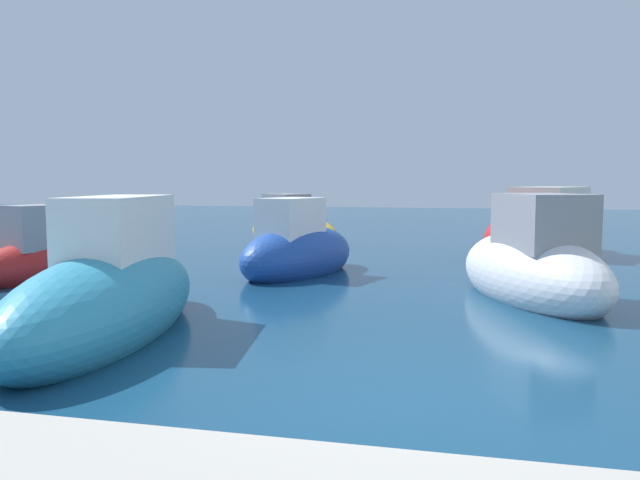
{
  "coord_description": "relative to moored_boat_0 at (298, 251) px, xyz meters",
  "views": [
    {
      "loc": [
        0.38,
        -5.28,
        1.95
      ],
      "look_at": [
        -3.18,
        10.32,
        0.42
      ],
      "focal_mm": 34.99,
      "sensor_mm": 36.0,
      "label": 1
    }
  ],
  "objects": [
    {
      "name": "moored_boat_6",
      "position": [
        -9.91,
        5.05,
        -0.15
      ],
      "size": [
        1.91,
        4.04,
        1.12
      ],
      "rotation": [
        0.0,
        0.0,
        4.53
      ],
      "color": "white",
      "rests_on": "ground"
    },
    {
      "name": "moored_boat_4",
      "position": [
        5.39,
        4.24,
        0.13
      ],
      "size": [
        4.27,
        5.77,
        2.2
      ],
      "rotation": [
        0.0,
        0.0,
        4.25
      ],
      "color": "#B21E1E",
      "rests_on": "ground"
    },
    {
      "name": "moored_boat_2",
      "position": [
        -1.74,
        5.81,
        -0.02
      ],
      "size": [
        3.91,
        3.39,
        1.82
      ],
      "rotation": [
        0.0,
        0.0,
        5.65
      ],
      "color": "gold",
      "rests_on": "ground"
    },
    {
      "name": "moored_boat_8",
      "position": [
        -4.51,
        -1.68,
        -0.05
      ],
      "size": [
        2.44,
        3.95,
        1.72
      ],
      "rotation": [
        0.0,
        0.0,
        1.21
      ],
      "color": "#B21E1E",
      "rests_on": "ground"
    },
    {
      "name": "moored_boat_1",
      "position": [
        4.51,
        -1.85,
        0.05
      ],
      "size": [
        2.99,
        4.33,
        2.07
      ],
      "rotation": [
        0.0,
        0.0,
        1.95
      ],
      "color": "white",
      "rests_on": "ground"
    },
    {
      "name": "moored_boat_0",
      "position": [
        0.0,
        0.0,
        0.0
      ],
      "size": [
        2.51,
        3.86,
        1.9
      ],
      "rotation": [
        0.0,
        0.0,
        1.25
      ],
      "color": "#1E479E",
      "rests_on": "ground"
    },
    {
      "name": "moored_boat_5",
      "position": [
        -0.98,
        -5.59,
        0.04
      ],
      "size": [
        2.24,
        5.04,
        2.06
      ],
      "rotation": [
        0.0,
        0.0,
        4.86
      ],
      "color": "teal",
      "rests_on": "ground"
    },
    {
      "name": "ground",
      "position": [
        2.97,
        -7.29,
        -0.47
      ],
      "size": [
        80.0,
        80.0,
        0.0
      ],
      "primitive_type": "plane",
      "color": "navy"
    }
  ]
}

